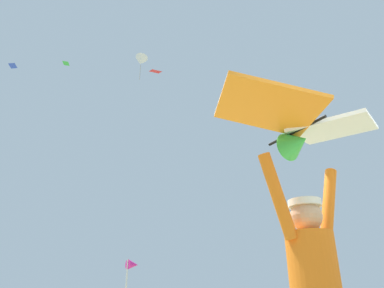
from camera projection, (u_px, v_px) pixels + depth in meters
The scene contains 6 objects.
held_stunt_kite at pixel (301, 126), 2.82m from camera, with size 1.63×0.94×0.39m.
distant_kite_blue_mid_right at pixel (13, 66), 34.57m from camera, with size 0.70×0.68×0.28m.
distant_kite_white_high_right at pixel (141, 61), 33.23m from camera, with size 1.45×1.43×2.71m.
distant_kite_green_low_left at pixel (66, 63), 26.39m from camera, with size 0.52×0.52×0.15m.
distant_kite_red_low_right at pixel (156, 71), 25.04m from camera, with size 1.06×1.01×0.44m.
marker_flag at pixel (132, 270), 8.53m from camera, with size 0.30×0.24×1.84m.
Camera 1 is at (-2.62, -1.62, 0.93)m, focal length 33.22 mm.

